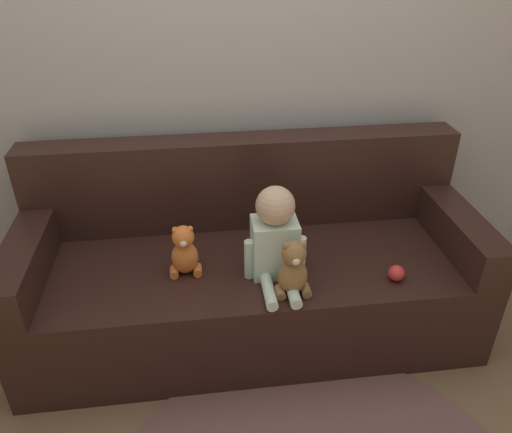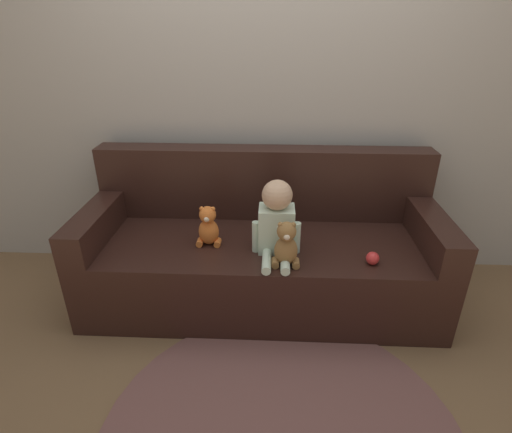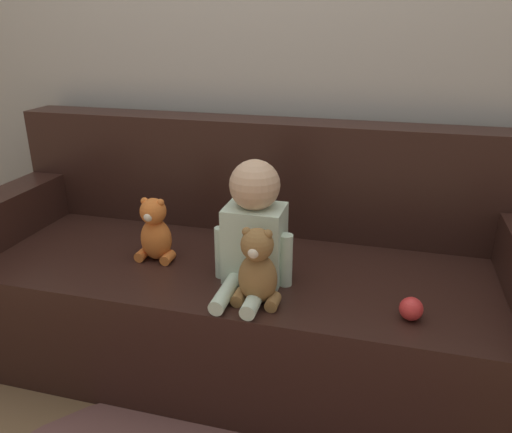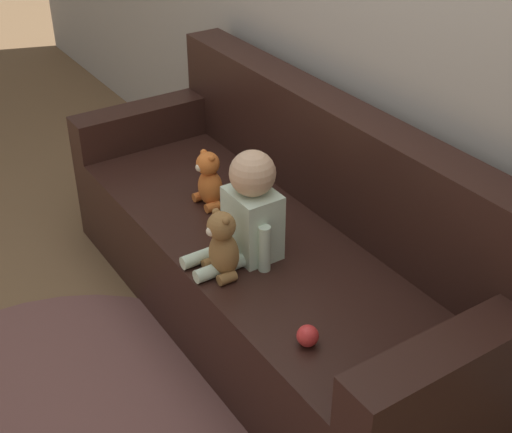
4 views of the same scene
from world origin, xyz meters
name	(u,v)px [view 2 (image 2 of 4)]	position (x,y,z in m)	size (l,w,h in m)	color
ground_plane	(261,297)	(0.00, 0.00, 0.00)	(12.00, 12.00, 0.00)	brown
wall_back	(265,83)	(0.00, 0.50, 1.30)	(8.00, 0.05, 2.60)	#ADA89E
couch	(262,251)	(0.00, 0.06, 0.32)	(2.17, 0.84, 0.93)	black
person_baby	(277,221)	(0.09, -0.15, 0.65)	(0.28, 0.36, 0.43)	silver
teddy_bear_brown	(286,245)	(0.14, -0.30, 0.57)	(0.15, 0.12, 0.26)	olive
plush_toy_side	(208,227)	(-0.31, -0.09, 0.57)	(0.15, 0.11, 0.25)	orange
toy_ball	(373,258)	(0.62, -0.27, 0.49)	(0.07, 0.07, 0.07)	red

